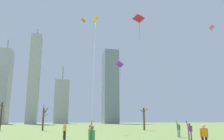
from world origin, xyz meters
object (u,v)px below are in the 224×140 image
(distant_kite_drifting_right_pink, at_px, (211,36))
(bare_tree_right_of_center, at_px, (1,115))
(bystander_strolling_midfield, at_px, (92,140))
(bare_tree_center, at_px, (144,118))
(distant_kite_low_near_trees_orange, at_px, (84,29))
(kite_flyer_foreground_right_purple, at_px, (171,121))
(bystander_far_off_by_trees, at_px, (65,130))
(bare_tree_far_right_edge, at_px, (43,118))
(kite_flyer_foreground_left_yellow, at_px, (92,104))
(bystander_watching_nearby, at_px, (204,136))
(kite_flyer_midfield_right_red, at_px, (178,106))

(distant_kite_drifting_right_pink, distance_m, bare_tree_right_of_center, 41.39)
(bystander_strolling_midfield, distance_m, bare_tree_center, 34.57)
(bystander_strolling_midfield, relative_size, distant_kite_low_near_trees_orange, 0.07)
(bare_tree_center, bearing_deg, kite_flyer_foreground_right_purple, -100.93)
(distant_kite_drifting_right_pink, bearing_deg, distant_kite_low_near_trees_orange, 153.80)
(bystander_far_off_by_trees, xyz_separation_m, distant_kite_drifting_right_pink, (24.19, 8.34, 15.13))
(distant_kite_low_near_trees_orange, relative_size, bare_tree_center, 5.08)
(bare_tree_far_right_edge, bearing_deg, kite_flyer_foreground_left_yellow, -79.91)
(bystander_watching_nearby, height_order, bare_tree_center, bare_tree_center)
(bystander_strolling_midfield, xyz_separation_m, distant_kite_drifting_right_pink, (23.01, 20.52, 15.13))
(bystander_watching_nearby, distance_m, distant_kite_low_near_trees_orange, 35.21)
(bystander_watching_nearby, bearing_deg, bystander_strolling_midfield, -168.54)
(distant_kite_low_near_trees_orange, distance_m, bare_tree_right_of_center, 23.26)
(distant_kite_low_near_trees_orange, bearing_deg, kite_flyer_foreground_right_purple, -64.86)
(distant_kite_drifting_right_pink, height_order, bare_tree_right_of_center, distant_kite_drifting_right_pink)
(bare_tree_far_right_edge, relative_size, bare_tree_right_of_center, 0.88)
(bystander_far_off_by_trees, xyz_separation_m, bare_tree_far_right_edge, (-3.70, 22.07, 1.46))
(distant_kite_drifting_right_pink, bearing_deg, bare_tree_center, 128.43)
(kite_flyer_midfield_right_red, bearing_deg, bystander_far_off_by_trees, 161.76)
(kite_flyer_foreground_right_purple, distance_m, bystander_far_off_by_trees, 11.94)
(bystander_watching_nearby, bearing_deg, distant_kite_drifting_right_pink, 50.72)
(bystander_strolling_midfield, xyz_separation_m, bare_tree_far_right_edge, (-4.87, 34.25, 1.46))
(bystander_far_off_by_trees, distance_m, distant_kite_drifting_right_pink, 29.72)
(kite_flyer_midfield_right_red, height_order, distant_kite_low_near_trees_orange, distant_kite_low_near_trees_orange)
(kite_flyer_foreground_left_yellow, xyz_separation_m, bystander_far_off_by_trees, (-1.68, 8.11, -2.06))
(bystander_far_off_by_trees, relative_size, bare_tree_far_right_edge, 0.33)
(bystander_watching_nearby, height_order, bare_tree_far_right_edge, bare_tree_far_right_edge)
(kite_flyer_foreground_right_purple, relative_size, bystander_far_off_by_trees, 5.37)
(kite_flyer_foreground_right_purple, xyz_separation_m, bystander_strolling_midfield, (-10.73, -12.49, -0.90))
(kite_flyer_midfield_right_red, height_order, bare_tree_right_of_center, kite_flyer_midfield_right_red)
(distant_kite_low_near_trees_orange, xyz_separation_m, bare_tree_center, (12.24, 0.60, -17.32))
(bystander_far_off_by_trees, bearing_deg, kite_flyer_midfield_right_red, -18.24)
(distant_kite_drifting_right_pink, xyz_separation_m, bare_tree_center, (-8.63, 10.88, -13.64))
(bare_tree_right_of_center, bearing_deg, bystander_far_off_by_trees, -63.99)
(bystander_far_off_by_trees, distance_m, bare_tree_far_right_edge, 22.42)
(kite_flyer_foreground_left_yellow, height_order, kite_flyer_foreground_right_purple, kite_flyer_foreground_left_yellow)
(kite_flyer_foreground_left_yellow, bearing_deg, kite_flyer_midfield_right_red, 26.52)
(kite_flyer_midfield_right_red, bearing_deg, bare_tree_far_right_edge, 119.49)
(kite_flyer_foreground_left_yellow, relative_size, distant_kite_low_near_trees_orange, 0.67)
(bystander_strolling_midfield, height_order, bystander_watching_nearby, same)
(bare_tree_far_right_edge, xyz_separation_m, bare_tree_center, (19.25, -2.85, 0.03))
(kite_flyer_foreground_right_purple, height_order, bystander_strolling_midfield, kite_flyer_foreground_right_purple)
(bystander_strolling_midfield, xyz_separation_m, bare_tree_right_of_center, (-12.92, 36.27, 1.95))
(kite_flyer_foreground_right_purple, bearing_deg, bare_tree_right_of_center, 134.85)
(kite_flyer_midfield_right_red, distance_m, bare_tree_far_right_edge, 29.45)
(distant_kite_low_near_trees_orange, bearing_deg, bystander_far_off_by_trees, -100.09)
(kite_flyer_foreground_right_purple, bearing_deg, distant_kite_drifting_right_pink, 33.19)
(kite_flyer_midfield_right_red, relative_size, bystander_strolling_midfield, 8.00)
(kite_flyer_foreground_right_purple, xyz_separation_m, bystander_far_off_by_trees, (-11.90, -0.31, -0.90))
(kite_flyer_midfield_right_red, bearing_deg, bare_tree_right_of_center, 129.20)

